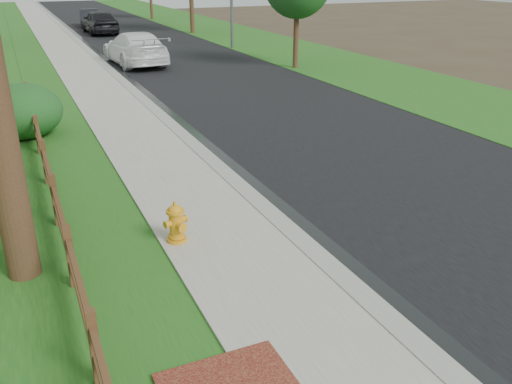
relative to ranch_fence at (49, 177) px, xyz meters
name	(u,v)px	position (x,y,z in m)	size (l,w,h in m)	color
ground	(363,329)	(3.60, -6.40, -0.62)	(120.00, 120.00, 0.00)	#3B3020
road	(136,37)	(8.20, 28.60, -0.61)	(8.00, 90.00, 0.02)	black
curb	(75,39)	(4.00, 28.60, -0.56)	(0.40, 90.00, 0.12)	gray
wet_gutter	(80,39)	(4.35, 28.60, -0.60)	(0.50, 90.00, 0.00)	black
sidewalk	(55,40)	(2.70, 28.60, -0.57)	(2.20, 90.00, 0.10)	gray
grass_strip	(25,42)	(0.80, 28.60, -0.59)	(1.60, 90.00, 0.06)	#1B5317
verge_far	(225,32)	(15.10, 28.60, -0.60)	(6.00, 90.00, 0.04)	#1B5317
ranch_fence	(49,177)	(0.00, 0.00, 0.00)	(0.12, 16.92, 1.10)	#473017
fire_hydrant	(176,223)	(1.90, -2.93, -0.16)	(0.51, 0.42, 0.78)	gold
white_suv	(135,48)	(5.60, 16.84, 0.22)	(2.29, 5.63, 1.63)	white
dark_car_mid	(100,22)	(6.21, 31.31, 0.26)	(2.03, 5.06, 1.72)	black
dark_car_far	(89,18)	(6.21, 36.71, 0.09)	(1.46, 4.19, 1.38)	black
shrub_d	(21,111)	(-0.30, 5.46, 0.19)	(2.36, 2.36, 1.61)	#183F16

